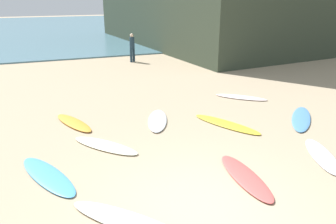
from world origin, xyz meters
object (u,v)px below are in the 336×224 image
Objects in this scene: surfboard_7 at (322,155)px; beachgoer_near at (132,46)px; surfboard_3 at (245,177)px; surfboard_6 at (157,120)px; surfboard_4 at (105,145)px; beachgoer_mid at (220,42)px; surfboard_0 at (48,176)px; surfboard_5 at (74,123)px; surfboard_9 at (241,97)px; surfboard_1 at (128,221)px; surfboard_2 at (226,124)px; surfboard_8 at (301,118)px.

beachgoer_near reaches higher than surfboard_7.
surfboard_3 is 3.93m from surfboard_6.
surfboard_6 is at bearing 104.29° from surfboard_3.
surfboard_4 is 1.15× the size of beachgoer_mid.
beachgoer_near reaches higher than surfboard_4.
surfboard_0 is 15.25m from beachgoer_mid.
surfboard_0 is 1.14× the size of surfboard_5.
surfboard_5 is 1.01× the size of surfboard_9.
surfboard_3 is 14.24m from beachgoer_mid.
surfboard_7 is at bearing -60.03° from surfboard_5.
beachgoer_near reaches higher than surfboard_1.
beachgoer_mid is (7.20, 8.71, 0.96)m from surfboard_6.
surfboard_3 is 1.15× the size of beachgoer_mid.
surfboard_4 is 1.05× the size of surfboard_9.
surfboard_2 reaches higher than surfboard_9.
surfboard_2 is at bearing -43.23° from surfboard_5.
surfboard_8 reaches higher than surfboard_2.
surfboard_1 is 3.19m from surfboard_4.
surfboard_5 reaches higher than surfboard_9.
surfboard_8 is 1.23× the size of surfboard_9.
surfboard_8 is (7.64, 0.74, 0.00)m from surfboard_0.
surfboard_9 is (3.81, 1.14, -0.01)m from surfboard_6.
surfboard_6 reaches higher than surfboard_1.
surfboard_5 is 1.01× the size of surfboard_7.
surfboard_1 is at bearing -106.92° from surfboard_5.
beachgoer_mid is (5.31, -0.81, 0.10)m from beachgoer_near.
surfboard_3 reaches higher than surfboard_8.
beachgoer_mid reaches higher than surfboard_7.
surfboard_7 is at bearing 88.17° from surfboard_2.
surfboard_0 is 2.46m from surfboard_1.
surfboard_4 is (-3.72, -0.16, 0.00)m from surfboard_2.
surfboard_8 is 10.68m from beachgoer_mid.
surfboard_1 is 1.24× the size of surfboard_9.
surfboard_2 is 1.14× the size of surfboard_4.
beachgoer_near reaches higher than surfboard_5.
surfboard_3 is at bearing -85.12° from surfboard_4.
surfboard_9 is at bearing 1.55° from surfboard_1.
surfboard_8 is (3.67, 2.36, -0.00)m from surfboard_3.
surfboard_6 is at bearing 150.46° from surfboard_9.
surfboard_3 is 1.26× the size of beachgoer_near.
beachgoer_near is at bearing 56.64° from surfboard_9.
surfboard_8 is at bearing 37.92° from surfboard_3.
beachgoer_mid is at bearing 18.90° from surfboard_5.
surfboard_3 is 1.04× the size of surfboard_5.
beachgoer_near is at bearing -79.53° from surfboard_6.
surfboard_2 is (3.96, 3.34, -0.00)m from surfboard_1.
surfboard_0 is at bearing -127.26° from surfboard_5.
surfboard_7 is 1.09× the size of beachgoer_mid.
beachgoer_mid is (6.58, 12.59, 0.96)m from surfboard_3.
surfboard_3 is at bearing -168.66° from surfboard_9.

